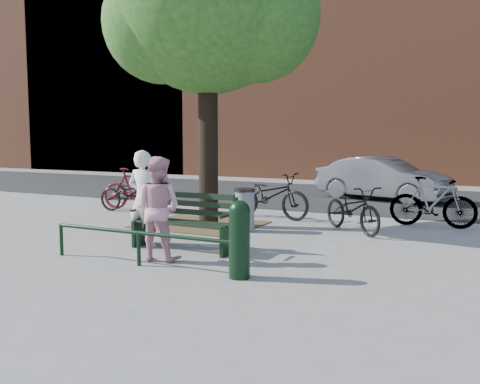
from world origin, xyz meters
The scene contains 17 objects.
ground centered at (0.00, 0.00, 0.00)m, with size 90.00×90.00×0.00m, color gray.
dirt_pit centered at (-1.00, 2.20, 0.01)m, with size 2.40×2.00×0.02m, color brown.
road centered at (0.00, 8.50, 0.01)m, with size 40.00×7.00×0.01m, color black.
townhouse_row centered at (0.17, 16.00, 6.25)m, with size 45.00×4.00×14.00m.
park_bench centered at (0.00, 0.08, 0.48)m, with size 1.74×0.54×0.97m.
guard_railing centered at (0.00, -1.20, 0.40)m, with size 3.06×0.06×0.51m.
street_tree centered at (-0.75, 2.20, 4.42)m, with size 4.20×3.80×6.50m.
person_left centered at (-0.78, -0.03, 0.81)m, with size 0.59×0.39×1.63m, color white.
person_right centered at (0.02, -0.75, 0.78)m, with size 0.76×0.59×1.57m, color #D1909C.
bollard centered at (1.60, -1.15, 0.55)m, with size 0.28×0.28×1.04m.
litter_bin centered at (0.14, 1.99, 0.43)m, with size 0.41×0.41×0.84m.
bicycle_a centered at (-3.54, 3.10, 0.45)m, with size 0.60×1.72×0.90m, color black.
bicycle_b centered at (-3.68, 3.46, 0.53)m, with size 0.49×1.75×1.05m, color #5D0D17.
bicycle_c centered at (-0.08, 3.73, 0.52)m, with size 0.69×1.98×1.04m, color black.
bicycle_d centered at (3.37, 4.13, 0.52)m, with size 0.48×1.72×1.03m, color gray.
bicycle_e centered at (2.05, 2.86, 0.46)m, with size 0.61×1.74×0.91m, color black.
parked_car centered at (1.50, 8.28, 0.63)m, with size 1.33×3.81×1.25m, color slate.
Camera 1 is at (4.70, -7.31, 1.88)m, focal length 40.00 mm.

